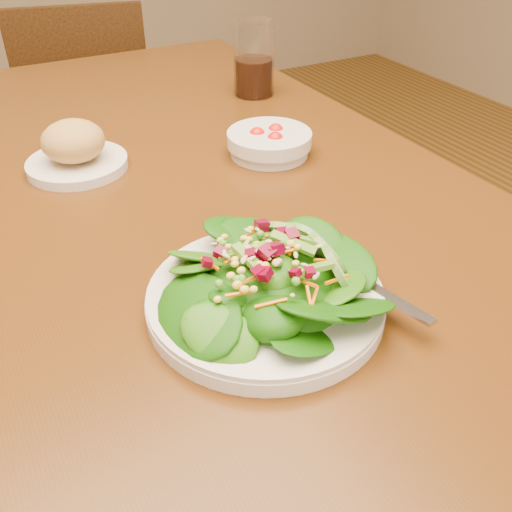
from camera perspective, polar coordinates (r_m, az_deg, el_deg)
name	(u,v)px	position (r m, az deg, el deg)	size (l,w,h in m)	color
ground_plane	(183,500)	(1.35, -7.27, -23.07)	(5.00, 5.00, 0.00)	#9F661D
dining_table	(152,254)	(0.87, -10.39, 0.22)	(0.90, 1.40, 0.75)	#47240D
chair_far	(93,130)	(1.90, -16.00, 12.04)	(0.45, 0.46, 0.82)	#43270B
salad_plate	(273,285)	(0.59, 1.71, -2.88)	(0.25, 0.25, 0.07)	silver
bread_plate	(75,150)	(0.90, -17.67, 10.07)	(0.15, 0.15, 0.08)	silver
tomato_bowl	(269,143)	(0.91, 1.33, 11.26)	(0.13, 0.13, 0.04)	silver
drinking_glass	(254,64)	(1.16, -0.22, 18.65)	(0.08, 0.08, 0.14)	silver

